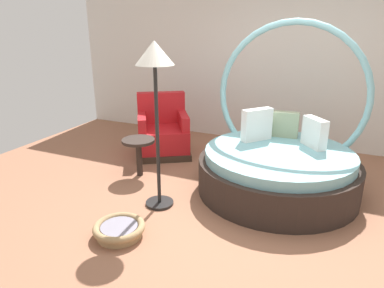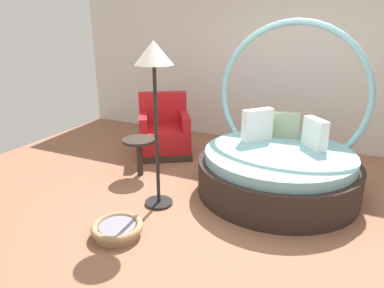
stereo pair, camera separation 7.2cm
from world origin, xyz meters
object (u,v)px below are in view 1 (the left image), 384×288
(pet_basket, at_px, (119,229))
(red_armchair, at_px, (163,133))
(side_table, at_px, (139,146))
(floor_lamp, at_px, (155,70))
(round_daybed, at_px, (279,161))

(pet_basket, bearing_deg, red_armchair, 107.94)
(side_table, bearing_deg, red_armchair, 97.77)
(side_table, distance_m, floor_lamp, 1.42)
(round_daybed, height_order, red_armchair, round_daybed)
(pet_basket, distance_m, side_table, 1.49)
(round_daybed, height_order, side_table, round_daybed)
(pet_basket, xyz_separation_m, floor_lamp, (0.05, 0.72, 1.46))
(pet_basket, height_order, side_table, side_table)
(red_armchair, xyz_separation_m, floor_lamp, (0.77, -1.50, 1.20))
(round_daybed, bearing_deg, pet_basket, -125.76)
(pet_basket, bearing_deg, round_daybed, 54.24)
(round_daybed, relative_size, side_table, 3.93)
(round_daybed, bearing_deg, red_armchair, 164.29)
(red_armchair, height_order, pet_basket, red_armchair)
(pet_basket, relative_size, side_table, 0.98)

